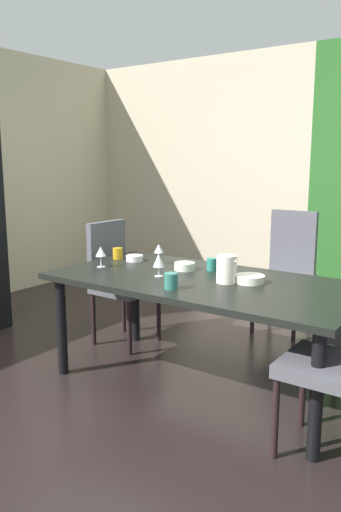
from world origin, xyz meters
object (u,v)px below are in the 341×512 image
chair_left_far (118,276)px  wine_glass_south (159,249)px  cup_rear (171,281)px  serving_bowl_west (135,258)px  dining_table (203,290)px  wine_glass_front (101,252)px  wine_glass_corner (159,261)px  cup_north (212,264)px  chair_head_far (287,266)px  serving_bowl_near_shelf (250,279)px  pitcher_left (227,269)px  serving_bowl_center (185,266)px  cup_near_window (118,253)px

chair_left_far → wine_glass_south: 0.58m
wine_glass_south → cup_rear: size_ratio=1.51×
cup_rear → serving_bowl_west: bearing=143.4°
dining_table → wine_glass_front: size_ratio=13.43×
wine_glass_corner → cup_north: (0.20, 0.35, -0.06)m
chair_head_far → wine_glass_corner: bearing=79.5°
dining_table → serving_bowl_near_shelf: size_ratio=10.72×
serving_bowl_near_shelf → pitcher_left: size_ratio=1.07×
wine_glass_south → cup_north: bearing=3.4°
chair_head_far → pitcher_left: chair_head_far is taller
wine_glass_corner → wine_glass_front: wine_glass_corner is taller
serving_bowl_center → pitcher_left: size_ratio=0.82×
dining_table → wine_glass_corner: size_ratio=13.20×
wine_glass_front → cup_near_window: 0.32m
serving_bowl_near_shelf → cup_rear: (-0.31, -0.41, 0.02)m
pitcher_left → chair_left_far: bearing=164.7°
wine_glass_south → chair_left_far: bearing=168.3°
wine_glass_front → chair_head_far: bearing=62.4°
wine_glass_front → serving_bowl_center: wine_glass_front is taller
wine_glass_south → cup_near_window: 0.38m
wine_glass_front → wine_glass_corner: bearing=0.2°
chair_head_far → serving_bowl_west: (-0.74, -1.22, 0.18)m
dining_table → serving_bowl_near_shelf: 0.32m
wine_glass_south → cup_near_window: (-0.37, -0.03, -0.07)m
serving_bowl_center → cup_north: (0.16, 0.09, 0.02)m
serving_bowl_near_shelf → cup_north: cup_north is taller
wine_glass_front → cup_rear: (0.77, -0.22, -0.06)m
serving_bowl_west → cup_rear: (0.71, -0.53, 0.03)m
wine_glass_south → wine_glass_front: bearing=-129.6°
wine_glass_south → serving_bowl_west: size_ratio=1.14×
cup_north → serving_bowl_west: bearing=-175.7°
serving_bowl_west → cup_rear: size_ratio=1.32×
dining_table → serving_bowl_center: size_ratio=13.94×
chair_left_far → serving_bowl_center: (0.76, -0.17, 0.20)m
serving_bowl_near_shelf → serving_bowl_west: 1.03m
wine_glass_south → cup_north: size_ratio=1.69×
serving_bowl_near_shelf → serving_bowl_west: (-1.02, 0.11, -0.00)m
cup_near_window → cup_north: (0.81, 0.06, 0.00)m
cup_near_window → wine_glass_south: bearing=5.1°
chair_left_far → cup_near_window: size_ratio=11.51×
chair_head_far → cup_north: 1.19m
serving_bowl_center → dining_table: bearing=-31.1°
chair_left_far → cup_north: bearing=85.4°
wine_glass_front → pitcher_left: bearing=6.4°
dining_table → wine_glass_south: 0.59m
cup_rear → pitcher_left: 0.38m
dining_table → wine_glass_corner: 0.35m
dining_table → serving_bowl_west: (-0.73, 0.19, 0.09)m
chair_head_far → wine_glass_front: 1.74m
serving_bowl_near_shelf → chair_head_far: bearing=102.1°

